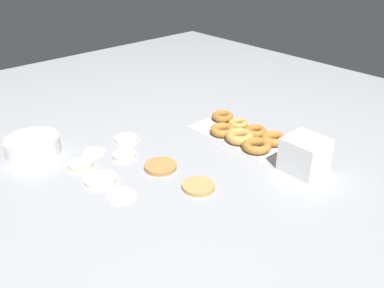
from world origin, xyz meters
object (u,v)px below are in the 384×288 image
(pancake_1, at_px, (124,155))
(pancake_7, at_px, (127,138))
(pancake_3, at_px, (198,186))
(container_stack, at_px, (305,155))
(batter_bowl, at_px, (33,146))
(pancake_0, at_px, (161,166))
(pancake_5, at_px, (122,195))
(pancake_4, at_px, (81,164))
(pancake_6, at_px, (94,151))
(donut_tray, at_px, (243,133))
(pancake_2, at_px, (101,179))

(pancake_1, xyz_separation_m, pancake_7, (0.11, -0.09, -0.00))
(pancake_3, distance_m, container_stack, 0.39)
(pancake_7, distance_m, container_stack, 0.69)
(batter_bowl, bearing_deg, pancake_3, -152.91)
(pancake_1, xyz_separation_m, batter_bowl, (0.25, 0.24, 0.03))
(pancake_0, distance_m, batter_bowl, 0.50)
(pancake_1, bearing_deg, pancake_3, -169.25)
(pancake_0, relative_size, pancake_5, 1.24)
(pancake_4, distance_m, pancake_6, 0.10)
(donut_tray, height_order, container_stack, container_stack)
(pancake_6, height_order, pancake_7, pancake_7)
(donut_tray, bearing_deg, pancake_3, 110.50)
(pancake_0, distance_m, container_stack, 0.50)
(pancake_3, height_order, batter_bowl, batter_bowl)
(donut_tray, bearing_deg, pancake_1, 66.67)
(pancake_3, xyz_separation_m, batter_bowl, (0.59, 0.30, 0.03))
(batter_bowl, height_order, container_stack, container_stack)
(batter_bowl, bearing_deg, pancake_4, -157.46)
(pancake_1, distance_m, pancake_7, 0.14)
(pancake_3, distance_m, pancake_7, 0.45)
(pancake_7, xyz_separation_m, donut_tray, (-0.30, -0.36, 0.01))
(pancake_0, relative_size, pancake_1, 1.36)
(pancake_3, xyz_separation_m, donut_tray, (0.14, -0.38, 0.01))
(batter_bowl, distance_m, container_stack, 0.99)
(pancake_5, xyz_separation_m, donut_tray, (0.01, -0.59, 0.01))
(pancake_4, xyz_separation_m, pancake_7, (0.06, -0.24, -0.00))
(pancake_1, bearing_deg, pancake_4, 73.00)
(pancake_2, bearing_deg, pancake_7, -50.71)
(pancake_1, height_order, pancake_2, pancake_1)
(pancake_2, height_order, pancake_5, pancake_2)
(pancake_4, bearing_deg, container_stack, -133.93)
(pancake_6, bearing_deg, batter_bowl, 49.00)
(pancake_2, height_order, pancake_4, pancake_4)
(pancake_6, bearing_deg, pancake_5, 165.64)
(pancake_7, distance_m, batter_bowl, 0.35)
(pancake_3, relative_size, container_stack, 0.79)
(pancake_4, distance_m, pancake_5, 0.25)
(pancake_0, height_order, batter_bowl, batter_bowl)
(pancake_5, relative_size, batter_bowl, 0.47)
(pancake_0, distance_m, pancake_7, 0.27)
(pancake_6, distance_m, donut_tray, 0.59)
(pancake_6, bearing_deg, pancake_7, -87.87)
(pancake_0, bearing_deg, container_stack, -133.25)
(pancake_2, height_order, pancake_7, same)
(pancake_0, distance_m, pancake_6, 0.28)
(pancake_3, bearing_deg, pancake_2, 40.15)
(pancake_1, bearing_deg, pancake_7, -38.15)
(pancake_5, bearing_deg, donut_tray, -88.66)
(pancake_0, height_order, donut_tray, donut_tray)
(pancake_1, height_order, donut_tray, donut_tray)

